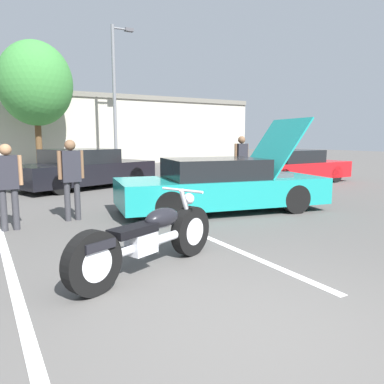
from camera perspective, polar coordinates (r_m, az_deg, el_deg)
The scene contains 13 objects.
ground_plane at distance 3.54m, azimuth 9.44°, elevation -20.59°, with size 80.00×80.00×0.00m, color #514F4C.
parking_stripe_foreground at distance 5.36m, azimuth -25.91°, elevation -11.02°, with size 0.12×5.15×0.01m, color white.
parking_stripe_middle at distance 6.31m, azimuth 3.27°, elevation -7.30°, with size 0.12×5.15×0.01m, color white.
far_building at distance 25.17m, azimuth -25.78°, elevation 8.98°, with size 32.00×4.20×4.40m.
light_pole at distance 20.87m, azimuth -11.54°, elevation 14.81°, with size 1.21×0.28×7.45m.
tree_background at distance 21.35m, azimuth -22.76°, elevation 14.95°, with size 3.69×3.69×6.52m.
motorcycle at distance 4.79m, azimuth -6.66°, elevation -7.19°, with size 2.34×1.16×1.00m.
show_car_hood_open at distance 8.67m, azimuth 4.61°, elevation 1.02°, with size 5.00×2.67×2.15m.
parked_car_right_row at distance 14.62m, azimuth 15.09°, elevation 3.69°, with size 4.57×2.00×1.23m.
parked_car_mid_right_row at distance 13.24m, azimuth -16.09°, elevation 3.34°, with size 5.08×3.41×1.31m.
spectator_near_motorcycle at distance 11.72m, azimuth 7.52°, elevation 5.02°, with size 0.52×0.23×1.74m.
spectator_midground at distance 8.00m, azimuth -17.93°, elevation 2.75°, with size 0.52×0.22×1.65m.
spectator_far_lot at distance 7.56m, azimuth -26.30°, elevation 1.65°, with size 0.52×0.21×1.59m.
Camera 1 is at (-1.99, -2.37, 1.71)m, focal length 35.00 mm.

